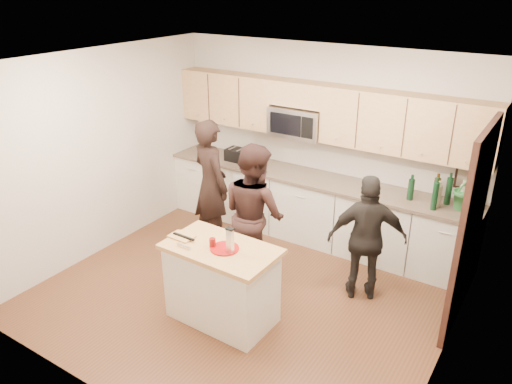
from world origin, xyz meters
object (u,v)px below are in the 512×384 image
Objects in this scene: woman_left at (211,185)px; island at (222,283)px; woman_center at (254,214)px; woman_right at (367,239)px; toaster at (236,155)px.

island is at bearing 153.06° from woman_left.
island is at bearing 122.40° from woman_center.
woman_right is at bearing -158.42° from woman_left.
woman_left is at bearing 0.13° from woman_center.
woman_left is 2.24m from woman_right.
toaster is 2.65m from woman_right.
woman_center reaches higher than toaster.
woman_left reaches higher than island.
woman_center is (-0.16, 0.89, 0.42)m from island.
woman_right is at bearing 49.10° from island.
woman_right is at bearing -142.70° from woman_center.
island is 0.67× the size of woman_left.
island is 0.69× the size of woman_center.
woman_left reaches higher than toaster.
woman_center is at bearing 101.80° from island.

